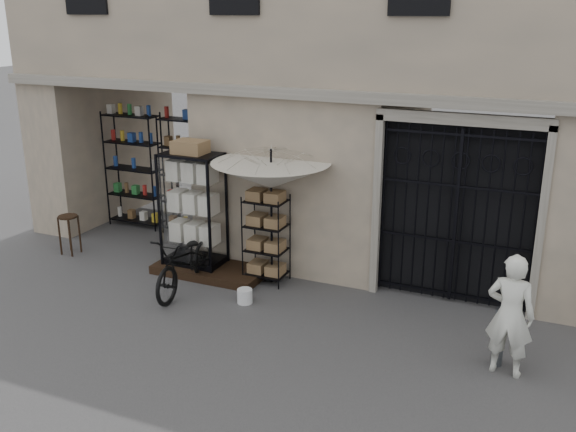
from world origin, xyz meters
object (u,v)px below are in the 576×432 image
at_px(display_cabinet, 193,215).
at_px(wooden_stool, 70,234).
at_px(white_bucket, 245,296).
at_px(steel_bollard, 499,337).
at_px(market_umbrella, 271,168).
at_px(shopkeeper, 503,372).
at_px(wire_rack, 266,240).
at_px(bicycle, 187,289).

xyz_separation_m(display_cabinet, wooden_stool, (-2.67, -0.24, -0.65)).
relative_size(display_cabinet, white_bucket, 8.91).
distance_m(white_bucket, steel_bollard, 3.99).
height_order(market_umbrella, white_bucket, market_umbrella).
relative_size(white_bucket, wooden_stool, 0.32).
bearing_deg(wooden_stool, display_cabinet, 5.17).
bearing_deg(shopkeeper, display_cabinet, -7.33).
distance_m(steel_bollard, shopkeeper, 0.46).
distance_m(display_cabinet, market_umbrella, 1.79).
xyz_separation_m(wire_rack, market_umbrella, (0.11, -0.01, 1.28)).
bearing_deg(wire_rack, steel_bollard, -29.82).
xyz_separation_m(white_bucket, steel_bollard, (3.96, -0.33, 0.29)).
height_order(wooden_stool, shopkeeper, wooden_stool).
distance_m(display_cabinet, wire_rack, 1.42).
xyz_separation_m(wire_rack, bicycle, (-1.08, -0.87, -0.76)).
xyz_separation_m(wire_rack, white_bucket, (0.06, -0.94, -0.64)).
height_order(market_umbrella, steel_bollard, market_umbrella).
xyz_separation_m(bicycle, steel_bollard, (5.10, -0.40, 0.41)).
relative_size(wooden_stool, steel_bollard, 0.94).
relative_size(market_umbrella, bicycle, 1.47).
relative_size(display_cabinet, wire_rack, 1.41).
distance_m(market_umbrella, shopkeeper, 4.73).
bearing_deg(white_bucket, steel_bollard, -4.81).
distance_m(wooden_stool, steel_bollard, 8.14).
bearing_deg(market_umbrella, display_cabinet, -176.86).
relative_size(wire_rack, steel_bollard, 1.89).
distance_m(display_cabinet, white_bucket, 1.92).
xyz_separation_m(market_umbrella, shopkeeper, (4.03, -1.42, -2.04)).
bearing_deg(bicycle, shopkeeper, -10.98).
distance_m(wire_rack, bicycle, 1.58).
relative_size(display_cabinet, bicycle, 1.14).
bearing_deg(shopkeeper, wooden_stool, -1.34).
height_order(wire_rack, white_bucket, wire_rack).
relative_size(bicycle, shopkeeper, 1.16).
bearing_deg(wooden_stool, bicycle, -10.20).
distance_m(wire_rack, wooden_stool, 4.09).
xyz_separation_m(white_bucket, bicycle, (-1.14, 0.07, -0.12)).
height_order(display_cabinet, white_bucket, display_cabinet).
height_order(display_cabinet, market_umbrella, market_umbrella).
bearing_deg(bicycle, wooden_stool, 164.93).
relative_size(white_bucket, steel_bollard, 0.30).
bearing_deg(bicycle, wire_rack, 33.98).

